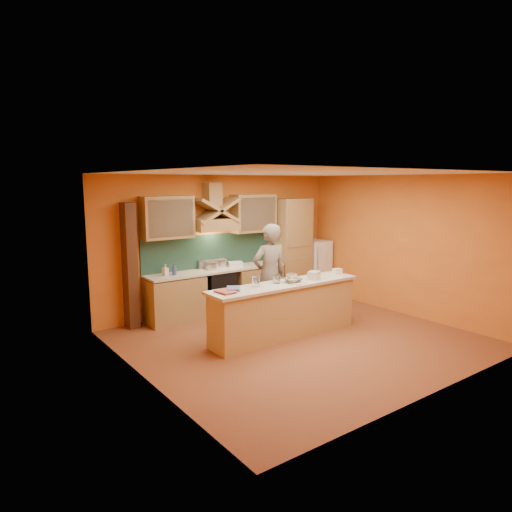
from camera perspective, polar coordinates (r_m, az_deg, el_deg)
floor at (r=7.94m, az=5.53°, el=-10.36°), size 5.50×5.00×0.01m
ceiling at (r=7.48m, az=5.87°, el=10.28°), size 5.50×5.00×0.01m
wall_back at (r=9.57m, az=-4.33°, el=1.65°), size 5.50×0.02×2.80m
wall_front at (r=6.00m, az=21.85°, el=-3.53°), size 5.50×0.02×2.80m
wall_left at (r=6.13m, az=-13.86°, el=-2.86°), size 0.02×5.00×2.80m
wall_right at (r=9.62m, az=18.00°, el=1.27°), size 0.02×5.00×2.80m
base_cabinet_left at (r=8.91m, az=-10.10°, el=-5.40°), size 1.10×0.60×0.86m
base_cabinet_right at (r=9.86m, az=-0.12°, el=-3.83°), size 1.10×0.60×0.86m
counter_top at (r=9.25m, az=-4.89°, el=-1.76°), size 3.00×0.62×0.04m
stove at (r=9.34m, az=-4.85°, el=-4.47°), size 0.60×0.58×0.90m
backsplash at (r=9.43m, az=-5.82°, el=0.60°), size 3.00×0.03×0.70m
range_hood at (r=9.16m, az=-5.13°, el=3.95°), size 0.92×0.50×0.24m
hood_chimney at (r=9.21m, az=-5.50°, el=7.59°), size 0.30×0.30×0.50m
upper_cabinet_left at (r=8.74m, az=-11.04°, el=4.75°), size 1.00×0.35×0.80m
upper_cabinet_right at (r=9.76m, az=-0.32°, el=5.36°), size 1.00×0.35×0.80m
pantry_column at (r=10.33m, az=4.37°, el=0.81°), size 0.80×0.60×2.30m
fridge at (r=10.91m, az=7.33°, el=-1.45°), size 0.58×0.60×1.30m
trim_column_left at (r=8.58m, az=-15.47°, el=-1.22°), size 0.20×0.30×2.30m
island_body at (r=7.96m, az=3.60°, el=-6.96°), size 2.80×0.55×0.88m
island_top at (r=7.84m, az=3.63°, el=-3.59°), size 2.90×0.62×0.05m
person at (r=8.41m, az=1.69°, el=-2.44°), size 0.74×0.52×1.91m
pot_large at (r=9.21m, az=-5.57°, el=-1.36°), size 0.33×0.33×0.15m
pot_small at (r=9.49m, az=-4.22°, el=-1.05°), size 0.23×0.23×0.14m
soap_bottle_a at (r=8.74m, az=-11.27°, el=-1.70°), size 0.12×0.12×0.21m
soap_bottle_b at (r=8.73m, az=-10.18°, el=-1.62°), size 0.11×0.11×0.23m
bowl_back at (r=10.02m, az=1.48°, el=-0.57°), size 0.26×0.26×0.07m
dish_rack at (r=9.49m, az=-2.57°, el=-1.03°), size 0.34×0.31×0.10m
book_lower at (r=7.10m, az=-4.60°, el=-4.63°), size 0.27×0.35×0.03m
book_upper at (r=7.32m, az=-3.64°, el=-4.05°), size 0.32×0.35×0.02m
jar_large at (r=7.56m, az=-0.01°, el=-3.21°), size 0.15×0.15×0.16m
jar_small at (r=7.82m, az=2.60°, el=-2.85°), size 0.14×0.14×0.15m
kitchen_scale at (r=8.06m, az=4.49°, el=-2.66°), size 0.14×0.14×0.11m
mixing_bowl at (r=7.90m, az=4.63°, el=-3.05°), size 0.35×0.35×0.07m
cloth at (r=7.83m, az=5.39°, el=-3.38°), size 0.27×0.22×0.02m
grocery_bag_a at (r=8.18m, az=7.25°, el=-2.42°), size 0.27×0.25×0.14m
grocery_bag_b at (r=8.74m, az=10.11°, el=-1.89°), size 0.17×0.14×0.10m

